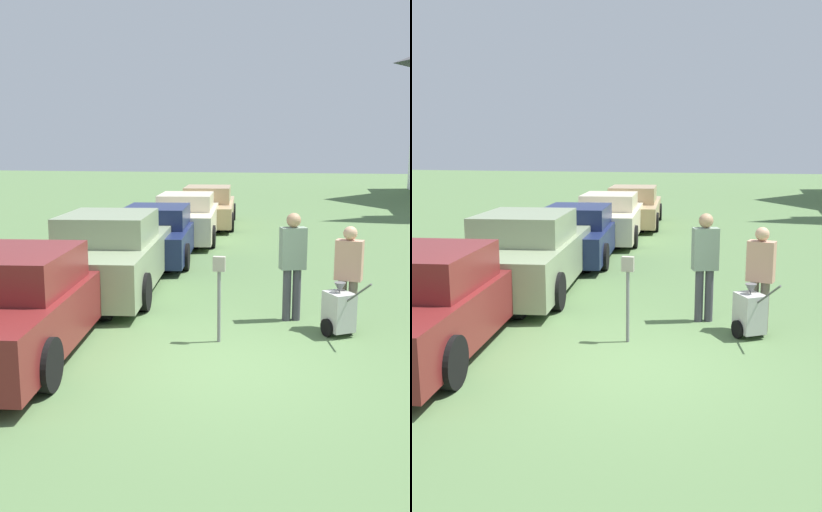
{
  "view_description": "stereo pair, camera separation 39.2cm",
  "coord_description": "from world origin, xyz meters",
  "views": [
    {
      "loc": [
        1.31,
        -7.21,
        2.88
      ],
      "look_at": [
        -0.6,
        1.97,
        1.1
      ],
      "focal_mm": 40.0,
      "sensor_mm": 36.0,
      "label": 1
    },
    {
      "loc": [
        1.69,
        -7.12,
        2.88
      ],
      "look_at": [
        -0.6,
        1.97,
        1.1
      ],
      "focal_mm": 40.0,
      "sensor_mm": 36.0,
      "label": 2
    }
  ],
  "objects": [
    {
      "name": "parked_car_maroon",
      "position": [
        -2.93,
        -0.01,
        0.68
      ],
      "size": [
        2.45,
        4.88,
        1.48
      ],
      "rotation": [
        0.0,
        0.0,
        0.14
      ],
      "color": "maroon",
      "rests_on": "ground_plane"
    },
    {
      "name": "parked_car_navy",
      "position": [
        -2.93,
        7.06,
        0.65
      ],
      "size": [
        2.42,
        5.03,
        1.4
      ],
      "rotation": [
        0.0,
        0.0,
        0.14
      ],
      "color": "#19234C",
      "rests_on": "ground_plane"
    },
    {
      "name": "ground_plane",
      "position": [
        0.0,
        0.0,
        0.0
      ],
      "size": [
        120.0,
        120.0,
        0.0
      ],
      "primitive_type": "plane",
      "color": "#517042"
    },
    {
      "name": "parking_meter",
      "position": [
        -0.16,
        0.89,
        0.92
      ],
      "size": [
        0.18,
        0.09,
        1.31
      ],
      "color": "slate",
      "rests_on": "ground_plane"
    },
    {
      "name": "person_worker",
      "position": [
        0.84,
        2.22,
        1.05
      ],
      "size": [
        0.47,
        0.35,
        1.83
      ],
      "rotation": [
        0.0,
        0.0,
        3.49
      ],
      "color": "#3F3F47",
      "rests_on": "ground_plane"
    },
    {
      "name": "parked_car_sage",
      "position": [
        -2.93,
        3.67,
        0.74
      ],
      "size": [
        2.63,
        5.39,
        1.59
      ],
      "rotation": [
        0.0,
        0.0,
        0.14
      ],
      "color": "gray",
      "rests_on": "ground_plane"
    },
    {
      "name": "equipment_cart",
      "position": [
        1.61,
        1.57,
        0.39
      ],
      "size": [
        0.7,
        0.93,
        1.0
      ],
      "rotation": [
        0.0,
        0.0,
        0.57
      ],
      "color": "#B2B2AD",
      "rests_on": "ground_plane"
    },
    {
      "name": "parked_car_cream",
      "position": [
        -2.93,
        10.33,
        0.69
      ],
      "size": [
        2.51,
        5.33,
        1.47
      ],
      "rotation": [
        0.0,
        0.0,
        0.14
      ],
      "color": "beige",
      "rests_on": "ground_plane"
    },
    {
      "name": "parked_car_tan",
      "position": [
        -2.93,
        13.73,
        0.68
      ],
      "size": [
        2.57,
        5.48,
        1.47
      ],
      "rotation": [
        0.0,
        0.0,
        0.14
      ],
      "color": "tan",
      "rests_on": "ground_plane"
    },
    {
      "name": "person_supervisor",
      "position": [
        1.74,
        1.92,
        0.95
      ],
      "size": [
        0.46,
        0.31,
        1.67
      ],
      "rotation": [
        0.0,
        0.0,
        2.91
      ],
      "color": "#665B4C",
      "rests_on": "ground_plane"
    }
  ]
}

